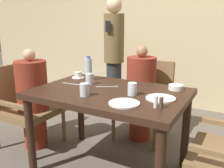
{
  "coord_description": "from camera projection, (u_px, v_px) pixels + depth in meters",
  "views": [
    {
      "loc": [
        1.0,
        -1.77,
        1.35
      ],
      "look_at": [
        0.0,
        0.04,
        0.8
      ],
      "focal_mm": 40.0,
      "sensor_mm": 36.0,
      "label": 1
    }
  ],
  "objects": [
    {
      "name": "wall_back",
      "position": [
        177.0,
        15.0,
        3.71
      ],
      "size": [
        8.0,
        0.06,
        2.8
      ],
      "color": "#C6B289",
      "rests_on": "ground_plane"
    },
    {
      "name": "dining_table",
      "position": [
        110.0,
        102.0,
        2.14
      ],
      "size": [
        1.29,
        0.87,
        0.75
      ],
      "color": "#331E14",
      "rests_on": "ground_plane"
    },
    {
      "name": "chair_left_side",
      "position": [
        24.0,
        103.0,
        2.68
      ],
      "size": [
        0.56,
        0.56,
        0.87
      ],
      "color": "brown",
      "rests_on": "ground_plane"
    },
    {
      "name": "diner_in_left_chair",
      "position": [
        33.0,
        98.0,
        2.6
      ],
      "size": [
        0.32,
        0.32,
        1.06
      ],
      "color": "maroon",
      "rests_on": "ground_plane"
    },
    {
      "name": "chair_far_side",
      "position": [
        145.0,
        96.0,
        2.92
      ],
      "size": [
        0.56,
        0.56,
        0.87
      ],
      "color": "brown",
      "rests_on": "ground_plane"
    },
    {
      "name": "diner_in_far_chair",
      "position": [
        141.0,
        93.0,
        2.77
      ],
      "size": [
        0.32,
        0.32,
        1.07
      ],
      "color": "maroon",
      "rests_on": "ground_plane"
    },
    {
      "name": "standing_host",
      "position": [
        114.0,
        54.0,
        3.44
      ],
      "size": [
        0.28,
        0.31,
        1.62
      ],
      "color": "#2D2D33",
      "rests_on": "ground_plane"
    },
    {
      "name": "plate_main_left",
      "position": [
        124.0,
        103.0,
        1.79
      ],
      "size": [
        0.23,
        0.23,
        0.01
      ],
      "color": "white",
      "rests_on": "dining_table"
    },
    {
      "name": "plate_main_right",
      "position": [
        161.0,
        98.0,
        1.9
      ],
      "size": [
        0.23,
        0.23,
        0.01
      ],
      "color": "white",
      "rests_on": "dining_table"
    },
    {
      "name": "teacup_with_saucer",
      "position": [
        78.0,
        75.0,
        2.57
      ],
      "size": [
        0.13,
        0.13,
        0.06
      ],
      "color": "white",
      "rests_on": "dining_table"
    },
    {
      "name": "bowl_small",
      "position": [
        176.0,
        87.0,
        2.15
      ],
      "size": [
        0.13,
        0.13,
        0.04
      ],
      "color": "white",
      "rests_on": "dining_table"
    },
    {
      "name": "water_bottle",
      "position": [
        89.0,
        69.0,
        2.47
      ],
      "size": [
        0.07,
        0.07,
        0.24
      ],
      "color": "silver",
      "rests_on": "dining_table"
    },
    {
      "name": "glass_tall_near",
      "position": [
        132.0,
        89.0,
        1.98
      ],
      "size": [
        0.07,
        0.07,
        0.1
      ],
      "color": "silver",
      "rests_on": "dining_table"
    },
    {
      "name": "glass_tall_mid",
      "position": [
        90.0,
        79.0,
        2.31
      ],
      "size": [
        0.07,
        0.07,
        0.1
      ],
      "color": "silver",
      "rests_on": "dining_table"
    },
    {
      "name": "glass_tall_far",
      "position": [
        84.0,
        90.0,
        1.96
      ],
      "size": [
        0.07,
        0.07,
        0.1
      ],
      "color": "silver",
      "rests_on": "dining_table"
    },
    {
      "name": "salt_shaker",
      "position": [
        156.0,
        102.0,
        1.71
      ],
      "size": [
        0.03,
        0.03,
        0.08
      ],
      "color": "white",
      "rests_on": "dining_table"
    },
    {
      "name": "pepper_shaker",
      "position": [
        161.0,
        103.0,
        1.69
      ],
      "size": [
        0.03,
        0.03,
        0.08
      ],
      "color": "#4C3D2D",
      "rests_on": "dining_table"
    },
    {
      "name": "fork_beside_plate",
      "position": [
        109.0,
        87.0,
        2.24
      ],
      "size": [
        0.18,
        0.12,
        0.0
      ],
      "color": "silver",
      "rests_on": "dining_table"
    },
    {
      "name": "knife_beside_plate",
      "position": [
        73.0,
        84.0,
        2.33
      ],
      "size": [
        0.21,
        0.03,
        0.0
      ],
      "color": "silver",
      "rests_on": "dining_table"
    }
  ]
}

